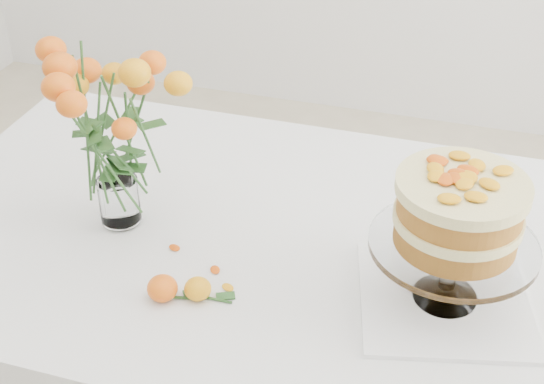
{
  "coord_description": "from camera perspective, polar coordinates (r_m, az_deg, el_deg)",
  "views": [
    {
      "loc": [
        0.41,
        -1.16,
        1.68
      ],
      "look_at": [
        0.07,
        -0.07,
        0.91
      ],
      "focal_mm": 50.0,
      "sensor_mm": 36.0,
      "label": 1
    }
  ],
  "objects": [
    {
      "name": "table",
      "position": [
        1.59,
        -1.73,
        -5.23
      ],
      "size": [
        1.43,
        0.93,
        0.76
      ],
      "color": "tan",
      "rests_on": "ground"
    },
    {
      "name": "napkin",
      "position": [
        1.41,
        12.82,
        -7.86
      ],
      "size": [
        0.36,
        0.36,
        0.01
      ],
      "primitive_type": "cube",
      "rotation": [
        0.0,
        0.0,
        0.23
      ],
      "color": "white",
      "rests_on": "table"
    },
    {
      "name": "loose_rose_far",
      "position": [
        1.38,
        -8.23,
        -7.19
      ],
      "size": [
        0.1,
        0.06,
        0.05
      ],
      "rotation": [
        0.0,
        0.0,
        0.2
      ],
      "color": "orange",
      "rests_on": "table"
    },
    {
      "name": "loose_rose_near",
      "position": [
        1.38,
        -5.6,
        -7.28
      ],
      "size": [
        0.09,
        0.05,
        0.04
      ],
      "rotation": [
        0.0,
        0.0,
        0.02
      ],
      "color": "#FFA016",
      "rests_on": "table"
    },
    {
      "name": "stray_petal_b",
      "position": [
        1.44,
        -4.31,
        -5.87
      ],
      "size": [
        0.03,
        0.02,
        0.0
      ],
      "primitive_type": "ellipsoid",
      "color": "orange",
      "rests_on": "table"
    },
    {
      "name": "stray_petal_c",
      "position": [
        1.4,
        -3.35,
        -7.19
      ],
      "size": [
        0.03,
        0.02,
        0.0
      ],
      "primitive_type": "ellipsoid",
      "color": "orange",
      "rests_on": "table"
    },
    {
      "name": "stray_petal_a",
      "position": [
        1.5,
        -7.35,
        -4.19
      ],
      "size": [
        0.03,
        0.02,
        0.0
      ],
      "primitive_type": "ellipsoid",
      "color": "orange",
      "rests_on": "table"
    },
    {
      "name": "rose_vase",
      "position": [
        1.47,
        -12.26,
        5.48
      ],
      "size": [
        0.34,
        0.34,
        0.42
      ],
      "rotation": [
        0.0,
        0.0,
        -0.29
      ],
      "color": "silver",
      "rests_on": "table"
    },
    {
      "name": "cake_stand",
      "position": [
        1.3,
        13.81,
        -1.96
      ],
      "size": [
        0.29,
        0.29,
        0.26
      ],
      "rotation": [
        0.0,
        0.0,
        -0.16
      ],
      "color": "silver",
      "rests_on": "napkin"
    }
  ]
}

